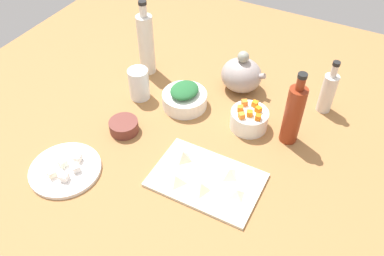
{
  "coord_description": "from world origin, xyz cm",
  "views": [
    {
      "loc": [
        41.15,
        -78.22,
        94.15
      ],
      "look_at": [
        0.0,
        0.0,
        8.0
      ],
      "focal_mm": 37.1,
      "sensor_mm": 36.0,
      "label": 1
    }
  ],
  "objects": [
    {
      "name": "bowl_greens",
      "position": [
        -9.92,
        13.4,
        5.6
      ],
      "size": [
        15.43,
        15.43,
        5.2
      ],
      "primitive_type": "cylinder",
      "color": "white",
      "rests_on": "tabletop"
    },
    {
      "name": "chopped_greens_mound",
      "position": [
        -9.92,
        13.4,
        9.83
      ],
      "size": [
        9.89,
        11.34,
        3.25
      ],
      "primitive_type": "ellipsoid",
      "rotation": [
        0.0,
        0.0,
        1.5
      ],
      "color": "#246131",
      "rests_on": "bowl_greens"
    },
    {
      "name": "dumpling_1",
      "position": [
        1.99,
        -9.4,
        5.55
      ],
      "size": [
        4.38,
        4.16,
        3.1
      ],
      "primitive_type": "pyramid",
      "rotation": [
        0.0,
        0.0,
        0.01
      ],
      "color": "beige",
      "rests_on": "cutting_board"
    },
    {
      "name": "carrot_cube_6",
      "position": [
        13.89,
        17.38,
        10.33
      ],
      "size": [
        1.94,
        1.94,
        1.8
      ],
      "primitive_type": "cube",
      "rotation": [
        0.0,
        0.0,
        1.49
      ],
      "color": "orange",
      "rests_on": "bowl_carrots"
    },
    {
      "name": "tofu_cube_3",
      "position": [
        -24.13,
        -32.34,
        5.3
      ],
      "size": [
        2.69,
        2.69,
        2.2
      ],
      "primitive_type": "cube",
      "rotation": [
        0.0,
        0.0,
        1.83
      ],
      "color": "white",
      "rests_on": "plate_tofu"
    },
    {
      "name": "carrot_cube_0",
      "position": [
        15.88,
        15.22,
        10.33
      ],
      "size": [
        2.36,
        2.36,
        1.8
      ],
      "primitive_type": "cube",
      "rotation": [
        0.0,
        0.0,
        1.17
      ],
      "color": "orange",
      "rests_on": "bowl_carrots"
    },
    {
      "name": "cutting_board",
      "position": [
        11.55,
        -12.99,
        3.5
      ],
      "size": [
        31.27,
        20.71,
        1.0
      ],
      "primitive_type": "cube",
      "rotation": [
        0.0,
        0.0,
        0.0
      ],
      "color": "silver",
      "rests_on": "tabletop"
    },
    {
      "name": "carrot_cube_5",
      "position": [
        17.1,
        11.8,
        10.33
      ],
      "size": [
        2.1,
        2.1,
        1.8
      ],
      "primitive_type": "cube",
      "rotation": [
        0.0,
        0.0,
        0.19
      ],
      "color": "orange",
      "rests_on": "bowl_carrots"
    },
    {
      "name": "bottle_2",
      "position": [
        -32.12,
        24.93,
        15.23
      ],
      "size": [
        5.89,
        5.89,
        28.69
      ],
      "color": "silver",
      "rests_on": "tabletop"
    },
    {
      "name": "tofu_cube_2",
      "position": [
        -28.26,
        -32.98,
        5.3
      ],
      "size": [
        2.88,
        2.88,
        2.2
      ],
      "primitive_type": "cube",
      "rotation": [
        0.0,
        0.0,
        2.75
      ],
      "color": "#F9E8C9",
      "rests_on": "plate_tofu"
    },
    {
      "name": "bowl_small_side",
      "position": [
        -21.35,
        -6.83,
        5.0
      ],
      "size": [
        9.44,
        9.44,
        4.0
      ],
      "primitive_type": "cylinder",
      "color": "brown",
      "rests_on": "tabletop"
    },
    {
      "name": "dumpling_0",
      "position": [
        16.79,
        -8.94,
        5.38
      ],
      "size": [
        5.46,
        5.63,
        2.76
      ],
      "primitive_type": "pyramid",
      "rotation": [
        0.0,
        0.0,
        1.32
      ],
      "color": "beige",
      "rests_on": "cutting_board"
    },
    {
      "name": "bottle_0",
      "position": [
        33.34,
        33.94,
        10.8
      ],
      "size": [
        4.87,
        4.87,
        19.64
      ],
      "color": "silver",
      "rests_on": "tabletop"
    },
    {
      "name": "plate_tofu",
      "position": [
        -27.06,
        -29.05,
        3.6
      ],
      "size": [
        21.08,
        21.08,
        1.2
      ],
      "primitive_type": "cylinder",
      "color": "white",
      "rests_on": "tabletop"
    },
    {
      "name": "dumpling_4",
      "position": [
        11.8,
        -17.07,
        5.26
      ],
      "size": [
        5.54,
        5.9,
        2.53
      ],
      "primitive_type": "pyramid",
      "rotation": [
        0.0,
        0.0,
        5.04
      ],
      "color": "beige",
      "rests_on": "cutting_board"
    },
    {
      "name": "carrot_cube_3",
      "position": [
        10.58,
        13.0,
        10.33
      ],
      "size": [
        2.39,
        2.39,
        1.8
      ],
      "primitive_type": "cube",
      "rotation": [
        0.0,
        0.0,
        0.43
      ],
      "color": "orange",
      "rests_on": "bowl_carrots"
    },
    {
      "name": "drinking_glass_0",
      "position": [
        -26.34,
        10.3,
        8.71
      ],
      "size": [
        7.13,
        7.13,
        11.42
      ],
      "primitive_type": "cylinder",
      "color": "white",
      "rests_on": "tabletop"
    },
    {
      "name": "carrot_cube_4",
      "position": [
        12.26,
        10.01,
        10.33
      ],
      "size": [
        2.55,
        2.55,
        1.8
      ],
      "primitive_type": "cube",
      "rotation": [
        0.0,
        0.0,
        0.8
      ],
      "color": "orange",
      "rests_on": "bowl_carrots"
    },
    {
      "name": "tofu_cube_4",
      "position": [
        -25.52,
        -24.87,
        5.3
      ],
      "size": [
        2.81,
        2.81,
        2.2
      ],
      "primitive_type": "cube",
      "rotation": [
        0.0,
        0.0,
        1.91
      ],
      "color": "silver",
      "rests_on": "plate_tofu"
    },
    {
      "name": "tofu_cube_1",
      "position": [
        -28.19,
        -28.32,
        5.3
      ],
      "size": [
        2.62,
        2.62,
        2.2
      ],
      "primitive_type": "cube",
      "rotation": [
        0.0,
        0.0,
        1.35
      ],
      "color": "white",
      "rests_on": "plate_tofu"
    },
    {
      "name": "carrot_cube_2",
      "position": [
        10.71,
        16.26,
        10.33
      ],
      "size": [
        2.52,
        2.52,
        1.8
      ],
      "primitive_type": "cube",
      "rotation": [
        0.0,
        0.0,
        2.21
      ],
      "color": "orange",
      "rests_on": "bowl_carrots"
    },
    {
      "name": "tofu_cube_0",
      "position": [
        -23.36,
        -28.17,
        5.3
      ],
      "size": [
        3.03,
        3.03,
        2.2
      ],
      "primitive_type": "cube",
      "rotation": [
        0.0,
        0.0,
        2.58
      ],
      "color": "white",
      "rests_on": "plate_tofu"
    },
    {
      "name": "bottle_1",
      "position": [
        27.04,
        14.4,
        13.81
      ],
      "size": [
        5.58,
        5.58,
        25.67
      ],
      "color": "maroon",
      "rests_on": "tabletop"
    },
    {
      "name": "carrot_cube_1",
      "position": [
        14.13,
        12.22,
        10.33
      ],
      "size": [
        2.36,
        2.36,
        1.8
      ],
      "primitive_type": "cube",
      "rotation": [
        0.0,
        0.0,
        1.97
      ],
      "color": "orange",
      "rests_on": "bowl_carrots"
    },
    {
      "name": "dumpling_3",
      "position": [
        4.22,
        -18.06,
        5.26
      ],
      "size": [
        6.17,
        5.75,
        2.53
      ],
      "primitive_type": "pyramid",
      "rotation": [
        0.0,
        0.0,
        3.41
      ],
      "color": "beige",
      "rests_on": "cutting_board"
    },
    {
      "name": "dumpling_2",
      "position": [
        21.48,
        -14.39,
        5.21
      ],
      "size": [
        5.58,
        5.53,
        2.43
      ],
      "primitive_type": "pyramid",
      "rotation": [
        0.0,
        0.0,
        2.49
      ],
      "color": "beige",
      "rests_on": "cutting_board"
    },
    {
      "name": "bowl_carrots",
      "position": [
        13.72,
        13.82,
        6.21
      ],
      "size": [
        12.21,
        12.21,
        6.43
      ],
      "primitive_type": "cylinder",
      "color": "white",
      "rests_on": "tabletop"
    },
    {
      "name": "tabletop",
      "position": [
        0.0,
        0.0,
        1.5
      ],
      "size": [
        190.0,
        190.0,
        3.0
      ],
      "primitive_type": "cube",
      "color": "#996A3B",
      "rests_on": "ground"
    },
    {
      "name": "teapot",
      "position": [
        3.56,
        31.16,
        9.3
      ],
      "size": [
        16.26,
        13.61,
        15.84
      ],
      "color": "#9F938F",
      "rests_on": "tabletop"
    }
  ]
}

